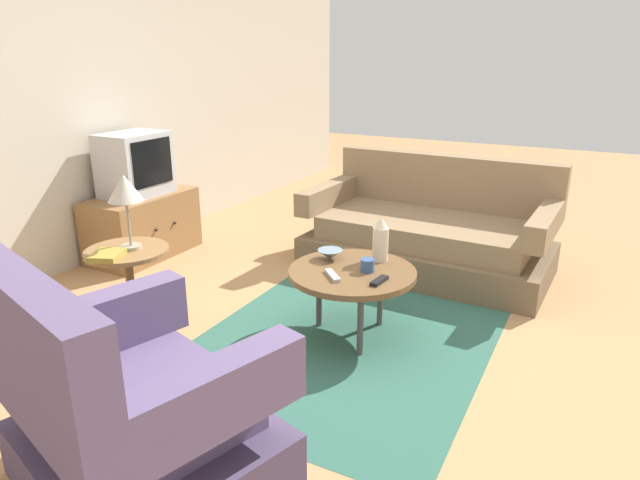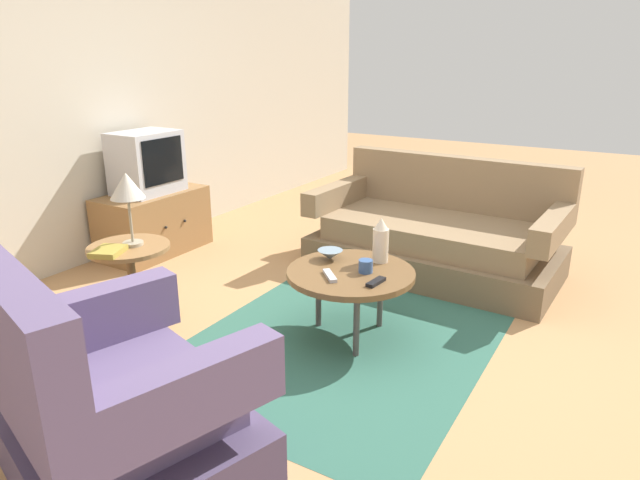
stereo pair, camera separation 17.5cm
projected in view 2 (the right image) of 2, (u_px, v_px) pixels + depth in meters
The scene contains 16 objects.
ground_plane at pixel (353, 333), 3.43m from camera, with size 16.00×16.00×0.00m, color #AD7F51.
back_wall at pixel (62, 92), 4.21m from camera, with size 9.00×0.12×2.70m, color #BCB29E.
area_rug at pixel (350, 335), 3.41m from camera, with size 2.21×1.62×0.00m, color #2D5B4C.
armchair at pixel (114, 410), 2.15m from camera, with size 1.06×1.13×0.96m.
couch at pixel (437, 236), 4.36m from camera, with size 1.03×1.88×0.85m.
coffee_table at pixel (351, 276), 3.28m from camera, with size 0.75×0.75×0.42m.
side_table at pixel (131, 271), 3.33m from camera, with size 0.47×0.47×0.56m.
tv_stand at pixel (154, 223), 4.76m from camera, with size 0.91×0.51×0.52m.
television at pixel (146, 162), 4.60m from camera, with size 0.52×0.39×0.51m.
table_lamp at pixel (127, 189), 3.19m from camera, with size 0.20×0.20×0.43m.
vase at pixel (381, 241), 3.37m from camera, with size 0.10×0.10×0.27m.
mug at pixel (366, 266), 3.24m from camera, with size 0.12×0.08×0.08m.
bowl at pixel (330, 255), 3.44m from camera, with size 0.16×0.16×0.06m.
tv_remote_dark at pixel (376, 282), 3.08m from camera, with size 0.15×0.06×0.02m.
tv_remote_silver at pixel (330, 276), 3.17m from camera, with size 0.15×0.15×0.02m.
book at pixel (108, 251), 3.14m from camera, with size 0.23×0.21×0.03m.
Camera 2 is at (-2.75, -1.39, 1.63)m, focal length 31.47 mm.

